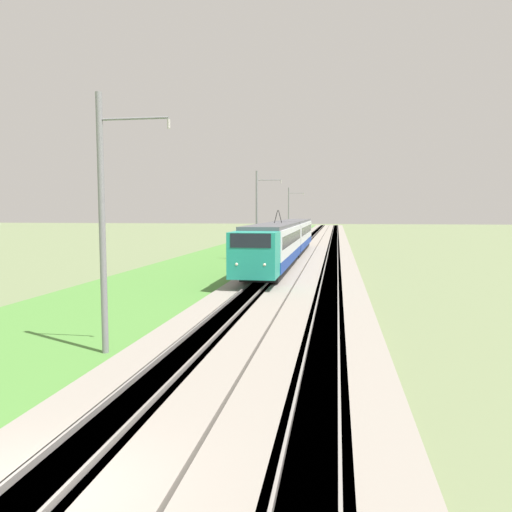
{
  "coord_description": "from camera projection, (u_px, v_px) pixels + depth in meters",
  "views": [
    {
      "loc": [
        -7.11,
        -4.93,
        4.98
      ],
      "look_at": [
        23.21,
        0.0,
        2.25
      ],
      "focal_mm": 35.0,
      "sensor_mm": 36.0,
      "label": 1
    }
  ],
  "objects": [
    {
      "name": "catenary_mast_near",
      "position": [
        104.0,
        223.0,
        16.82
      ],
      "size": [
        0.22,
        2.56,
        8.92
      ],
      "color": "slate",
      "rests_on": "ground"
    },
    {
      "name": "passenger_train",
      "position": [
        286.0,
        238.0,
        48.69
      ],
      "size": [
        39.75,
        3.02,
        5.11
      ],
      "rotation": [
        0.0,
        0.0,
        3.14
      ],
      "color": "teal",
      "rests_on": "ground"
    },
    {
      "name": "ballast_main",
      "position": [
        293.0,
        254.0,
        57.37
      ],
      "size": [
        240.0,
        4.4,
        0.3
      ],
      "color": "gray",
      "rests_on": "ground"
    },
    {
      "name": "track_main",
      "position": [
        293.0,
        254.0,
        57.37
      ],
      "size": [
        240.0,
        1.57,
        0.45
      ],
      "color": "#4C4238",
      "rests_on": "ground"
    },
    {
      "name": "track_adjacent",
      "position": [
        333.0,
        254.0,
        56.64
      ],
      "size": [
        240.0,
        1.57,
        0.45
      ],
      "color": "#4C4238",
      "rests_on": "ground"
    },
    {
      "name": "ballast_adjacent",
      "position": [
        333.0,
        254.0,
        56.65
      ],
      "size": [
        240.0,
        4.4,
        0.3
      ],
      "color": "gray",
      "rests_on": "ground"
    },
    {
      "name": "catenary_mast_mid",
      "position": [
        257.0,
        215.0,
        49.18
      ],
      "size": [
        0.22,
        2.56,
        8.98
      ],
      "color": "slate",
      "rests_on": "ground"
    },
    {
      "name": "grass_verge",
      "position": [
        239.0,
        254.0,
        58.39
      ],
      "size": [
        240.0,
        11.41,
        0.12
      ],
      "color": "#4C8438",
      "rests_on": "ground"
    },
    {
      "name": "catenary_mast_far",
      "position": [
        289.0,
        214.0,
        81.55
      ],
      "size": [
        0.22,
        2.56,
        8.92
      ],
      "color": "slate",
      "rests_on": "ground"
    }
  ]
}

